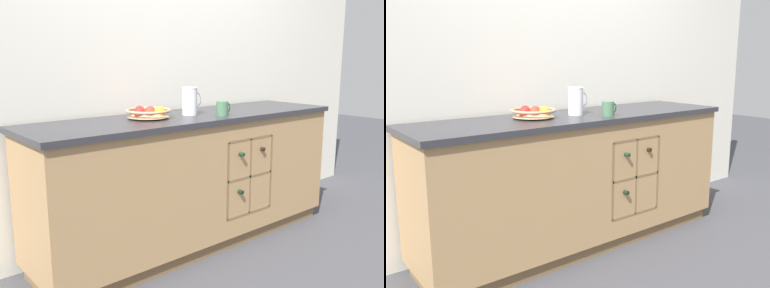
{
  "view_description": "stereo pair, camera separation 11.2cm",
  "coord_description": "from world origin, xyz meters",
  "views": [
    {
      "loc": [
        -1.81,
        -2.16,
        1.28
      ],
      "look_at": [
        0.0,
        0.0,
        0.7
      ],
      "focal_mm": 40.0,
      "sensor_mm": 36.0,
      "label": 1
    },
    {
      "loc": [
        -1.72,
        -2.23,
        1.28
      ],
      "look_at": [
        0.0,
        0.0,
        0.7
      ],
      "focal_mm": 40.0,
      "sensor_mm": 36.0,
      "label": 2
    }
  ],
  "objects": [
    {
      "name": "ground_plane",
      "position": [
        0.0,
        0.0,
        0.0
      ],
      "size": [
        14.0,
        14.0,
        0.0
      ],
      "primitive_type": "plane",
      "color": "#424247"
    },
    {
      "name": "back_wall",
      "position": [
        0.0,
        0.35,
        1.27
      ],
      "size": [
        4.62,
        0.06,
        2.55
      ],
      "primitive_type": "cube",
      "color": "silver",
      "rests_on": "ground_plane"
    },
    {
      "name": "kitchen_island",
      "position": [
        0.0,
        -0.0,
        0.46
      ],
      "size": [
        2.26,
        0.62,
        0.9
      ],
      "color": "brown",
      "rests_on": "ground_plane"
    },
    {
      "name": "fruit_bowl",
      "position": [
        -0.32,
        0.04,
        0.94
      ],
      "size": [
        0.28,
        0.28,
        0.08
      ],
      "color": "tan",
      "rests_on": "kitchen_island"
    },
    {
      "name": "white_pitcher",
      "position": [
        -0.02,
        0.0,
        1.0
      ],
      "size": [
        0.16,
        0.1,
        0.18
      ],
      "color": "white",
      "rests_on": "kitchen_island"
    },
    {
      "name": "ceramic_mug",
      "position": [
        0.12,
        -0.17,
        0.95
      ],
      "size": [
        0.12,
        0.08,
        0.1
      ],
      "color": "#4C7A56",
      "rests_on": "kitchen_island"
    }
  ]
}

